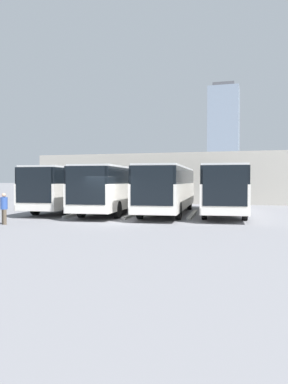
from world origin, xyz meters
The scene contains 11 objects.
ground_plane centered at (0.00, 0.00, 0.00)m, with size 600.00×600.00×0.00m, color slate.
bus_0 centered at (-5.51, -6.70, 1.79)m, with size 3.61×12.53×3.19m.
curb_divider_0 centered at (-3.67, -4.87, 0.07)m, with size 0.24×5.68×0.15m, color #9E9E99.
bus_1 centered at (-1.84, -5.94, 1.79)m, with size 3.61×12.53×3.19m.
curb_divider_1 centered at (0.00, -4.11, 0.07)m, with size 0.24×5.68×0.15m, color #9E9E99.
bus_2 centered at (1.84, -5.69, 1.79)m, with size 3.61×12.53×3.19m.
curb_divider_2 centered at (3.67, -3.86, 0.07)m, with size 0.24×5.68×0.15m, color #9E9E99.
bus_3 centered at (5.51, -6.39, 1.79)m, with size 3.61×12.53×3.19m.
pedestrian centered at (4.88, 2.58, 0.87)m, with size 0.50×0.50×1.62m.
station_building centered at (0.00, -22.96, 2.54)m, with size 30.26×14.67×5.03m.
office_tower centered at (10.93, -209.86, 29.32)m, with size 17.70×17.70×59.84m.
Camera 1 is at (-7.54, 18.93, 2.26)m, focal length 35.00 mm.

